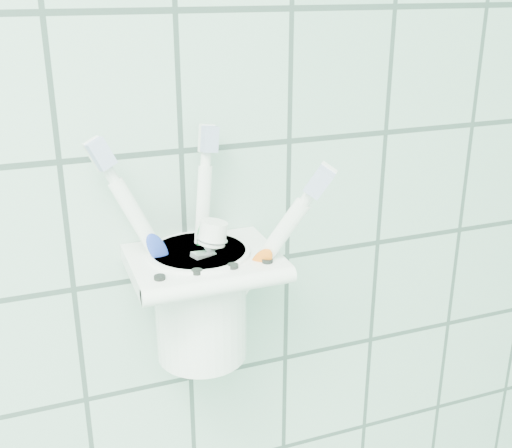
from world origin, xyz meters
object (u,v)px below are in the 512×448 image
toothbrush_pink (209,236)px  toothbrush_blue (192,241)px  toothpaste_tube (191,282)px  cup (201,299)px  toothbrush_orange (203,232)px  holder_bracket (203,264)px

toothbrush_pink → toothbrush_blue: bearing=118.0°
toothpaste_tube → toothbrush_blue: bearing=49.2°
cup → toothbrush_orange: size_ratio=0.51×
toothbrush_pink → holder_bracket: bearing=161.5°
toothbrush_pink → toothpaste_tube: bearing=-176.4°
toothbrush_orange → toothpaste_tube: size_ratio=1.55×
toothpaste_tube → toothbrush_pink: bearing=1.6°
cup → toothbrush_pink: bearing=-25.7°
cup → toothbrush_pink: toothbrush_pink is taller
cup → toothpaste_tube: 0.03m
holder_bracket → toothpaste_tube: bearing=-150.5°
holder_bracket → toothbrush_pink: bearing=-0.9°
toothbrush_orange → holder_bracket: bearing=-72.5°
toothbrush_pink → toothbrush_blue: toothbrush_pink is taller
toothbrush_blue → toothpaste_tube: bearing=-119.4°
toothbrush_pink → toothpaste_tube: size_ratio=1.62×
holder_bracket → toothpaste_tube: size_ratio=0.97×
holder_bracket → toothbrush_blue: (-0.01, 0.01, 0.02)m
holder_bracket → toothbrush_orange: size_ratio=0.62×
toothbrush_blue → toothbrush_orange: 0.01m
holder_bracket → cup: same height
holder_bracket → toothbrush_pink: (0.01, -0.00, 0.03)m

